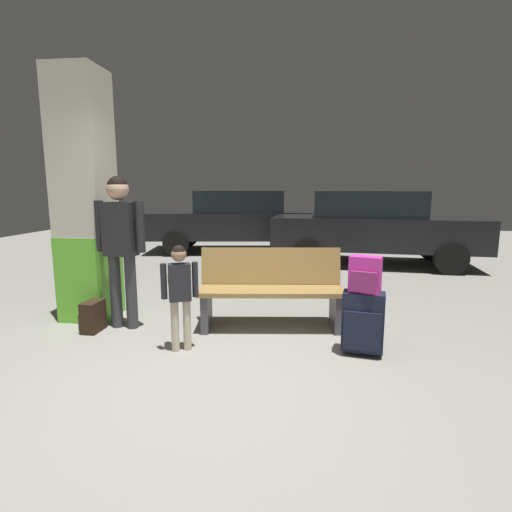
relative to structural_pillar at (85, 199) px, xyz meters
name	(u,v)px	position (x,y,z in m)	size (l,w,h in m)	color
ground_plane	(262,281)	(1.85, 2.37, -1.49)	(18.00, 18.00, 0.10)	gray
structural_pillar	(85,199)	(0.00, 0.00, 0.00)	(0.57, 0.57, 2.89)	#66C633
bench	(271,289)	(2.20, -0.12, -0.99)	(1.65, 0.69, 0.89)	#9E7A42
suitcase	(363,322)	(3.12, -0.79, -1.12)	(0.41, 0.29, 0.60)	#191E33
backpack_bright	(365,275)	(3.12, -0.79, -0.66)	(0.32, 0.26, 0.34)	#D833A5
child	(180,287)	(1.39, -0.89, -0.80)	(0.33, 0.20, 1.03)	beige
adult	(120,236)	(0.56, -0.32, -0.39)	(0.58, 0.23, 1.69)	#38383D
backpack_dark_floor	(93,317)	(0.27, -0.49, -1.27)	(0.20, 0.29, 0.34)	black
parked_car_near	(373,226)	(4.00, 3.97, -0.63)	(4.23, 2.08, 1.51)	black
parked_car_far	(235,219)	(0.88, 5.38, -0.63)	(4.27, 2.18, 1.51)	black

